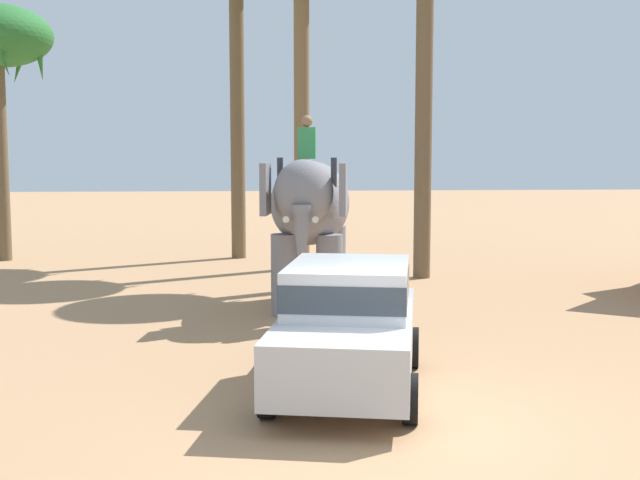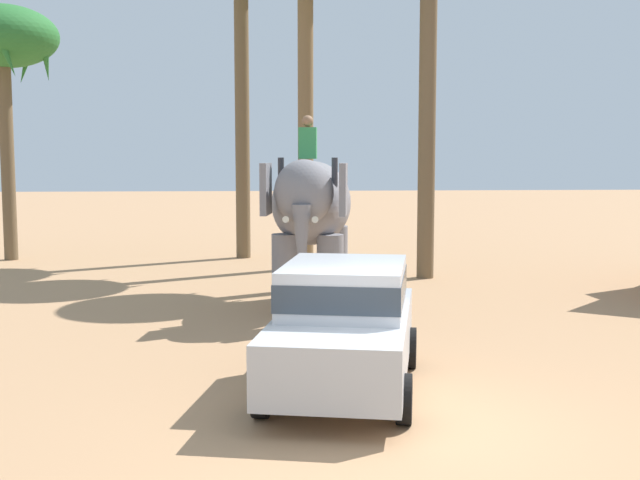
# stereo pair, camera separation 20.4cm
# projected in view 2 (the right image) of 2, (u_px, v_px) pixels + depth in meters

# --- Properties ---
(ground_plane) EXTENTS (120.00, 120.00, 0.00)m
(ground_plane) POSITION_uv_depth(u_px,v_px,m) (389.00, 431.00, 9.28)
(ground_plane) COLOR tan
(car_sedan_foreground) EXTENTS (2.51, 4.36, 1.70)m
(car_sedan_foreground) POSITION_uv_depth(u_px,v_px,m) (344.00, 321.00, 10.83)
(car_sedan_foreground) COLOR #B7BABF
(car_sedan_foreground) RESTS_ON ground
(elephant_with_mahout) EXTENTS (2.08, 3.98, 3.88)m
(elephant_with_mahout) POSITION_uv_depth(u_px,v_px,m) (311.00, 212.00, 16.33)
(elephant_with_mahout) COLOR slate
(elephant_with_mahout) RESTS_ON ground
(palm_tree_left_of_road) EXTENTS (3.20, 3.20, 7.44)m
(palm_tree_left_of_road) POSITION_uv_depth(u_px,v_px,m) (3.00, 43.00, 23.57)
(palm_tree_left_of_road) COLOR brown
(palm_tree_left_of_road) RESTS_ON ground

